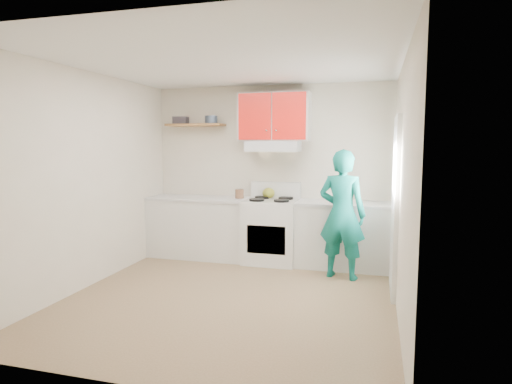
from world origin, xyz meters
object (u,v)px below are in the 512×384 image
(kettle, at_px, (269,193))
(tin, at_px, (211,120))
(stove, at_px, (271,231))
(person, at_px, (342,214))
(crock, at_px, (240,195))

(kettle, bearing_deg, tin, 160.15)
(stove, height_order, person, person)
(tin, xyz_separation_m, person, (2.03, -0.64, -1.26))
(kettle, relative_size, person, 0.11)
(crock, bearing_deg, tin, 168.42)
(tin, height_order, crock, tin)
(stove, bearing_deg, crock, 173.66)
(kettle, distance_m, crock, 0.43)
(crock, bearing_deg, kettle, 16.87)
(tin, distance_m, crock, 1.22)
(kettle, xyz_separation_m, crock, (-0.42, -0.13, -0.02))
(stove, relative_size, kettle, 4.94)
(tin, distance_m, kettle, 1.41)
(tin, height_order, person, tin)
(crock, bearing_deg, stove, -6.34)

